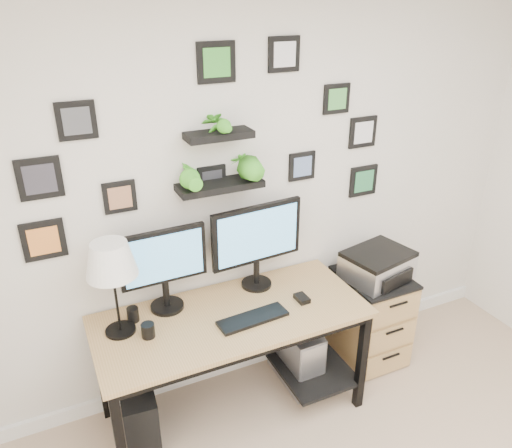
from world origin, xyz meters
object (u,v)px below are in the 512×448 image
desk (235,326)px  printer (378,265)px  table_lamp (111,262)px  file_cabinet (370,316)px  mug (148,330)px  monitor_left (164,264)px  monitor_right (257,240)px  pc_tower_black (139,413)px  pc_tower_grey (296,353)px

desk → printer: bearing=2.2°
table_lamp → file_cabinet: table_lamp is taller
mug → printer: (1.60, 0.08, -0.02)m
monitor_left → monitor_right: (0.59, 0.00, 0.03)m
monitor_right → printer: monitor_right is taller
monitor_right → table_lamp: 0.90m
monitor_left → pc_tower_black: monitor_left is taller
monitor_right → desk: bearing=-141.4°
pc_tower_grey → file_cabinet: (0.62, 0.01, 0.11)m
desk → monitor_left: 0.59m
monitor_left → table_lamp: table_lamp is taller
file_cabinet → pc_tower_grey: bearing=-178.9°
file_cabinet → desk: bearing=-176.9°
monitor_right → monitor_left: bearing=-179.9°
mug → pc_tower_black: mug is taller
printer → monitor_left: bearing=174.3°
table_lamp → mug: bearing=-40.7°
table_lamp → mug: size_ratio=6.69×
monitor_left → pc_tower_grey: (0.82, -0.14, -0.83)m
mug → pc_tower_grey: 1.14m
table_lamp → pc_tower_black: 0.99m
monitor_left → pc_tower_black: 0.91m
pc_tower_grey → printer: size_ratio=0.92×
printer → pc_tower_black: bearing=-178.0°
table_lamp → file_cabinet: (1.73, -0.02, -0.86)m
monitor_left → printer: 1.47m
pc_tower_grey → file_cabinet: bearing=1.1°
desk → pc_tower_black: 0.76m
table_lamp → printer: size_ratio=1.12×
pc_tower_black → file_cabinet: 1.72m
table_lamp → printer: bearing=-1.2°
mug → pc_tower_black: 0.59m
file_cabinet → table_lamp: bearing=179.4°
monitor_left → mug: 0.38m
monitor_right → pc_tower_black: size_ratio=1.42×
mug → pc_tower_black: bearing=171.8°
table_lamp → pc_tower_black: (0.02, -0.10, -0.98)m
monitor_right → mug: 0.84m
table_lamp → pc_tower_grey: 1.48m
pc_tower_grey → printer: bearing=-0.5°
monitor_right → table_lamp: size_ratio=1.08×
desk → monitor_right: monitor_right is taller
monitor_right → printer: (0.84, -0.14, -0.31)m
mug → desk: bearing=3.7°
file_cabinet → printer: bearing=-97.0°
monitor_left → pc_tower_grey: bearing=-9.5°
desk → table_lamp: bearing=173.3°
table_lamp → pc_tower_grey: size_ratio=1.22×
file_cabinet → monitor_left: bearing=175.0°
monitor_left → file_cabinet: size_ratio=0.77×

